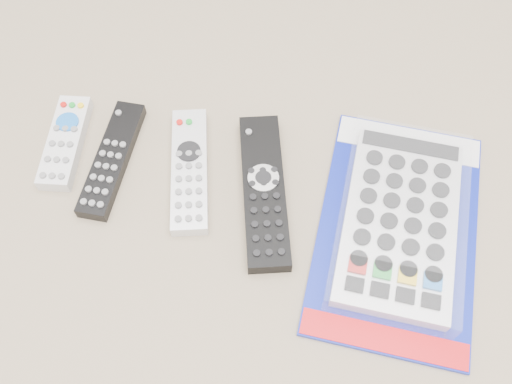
# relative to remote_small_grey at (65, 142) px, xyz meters

# --- Properties ---
(remote_small_grey) EXTENTS (0.05, 0.15, 0.02)m
(remote_small_grey) POSITION_rel_remote_small_grey_xyz_m (0.00, 0.00, 0.00)
(remote_small_grey) COLOR silver
(remote_small_grey) RESTS_ON ground
(remote_slim_black) EXTENTS (0.05, 0.18, 0.02)m
(remote_slim_black) POSITION_rel_remote_small_grey_xyz_m (0.07, -0.02, -0.00)
(remote_slim_black) COLOR black
(remote_slim_black) RESTS_ON ground
(remote_silver_dvd) EXTENTS (0.08, 0.19, 0.02)m
(remote_silver_dvd) POSITION_rel_remote_small_grey_xyz_m (0.18, -0.02, -0.00)
(remote_silver_dvd) COLOR silver
(remote_silver_dvd) RESTS_ON ground
(remote_large_black) EXTENTS (0.10, 0.23, 0.02)m
(remote_large_black) POSITION_rel_remote_small_grey_xyz_m (0.28, -0.04, 0.00)
(remote_large_black) COLOR black
(remote_large_black) RESTS_ON ground
(jumbo_remote_packaged) EXTENTS (0.23, 0.35, 0.04)m
(jumbo_remote_packaged) POSITION_rel_remote_small_grey_xyz_m (0.46, -0.07, 0.01)
(jumbo_remote_packaged) COLOR #0D1C97
(jumbo_remote_packaged) RESTS_ON ground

